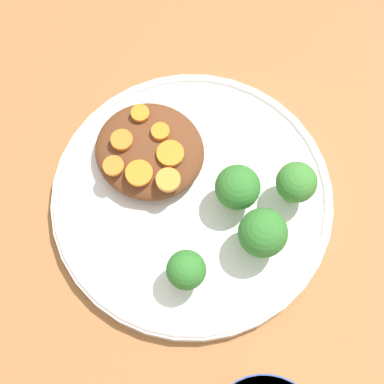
% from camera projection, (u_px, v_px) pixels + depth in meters
% --- Properties ---
extents(ground_plane, '(4.00, 4.00, 0.00)m').
position_uv_depth(ground_plane, '(192.00, 202.00, 0.66)').
color(ground_plane, '#9E6638').
extents(plate, '(0.29, 0.29, 0.02)m').
position_uv_depth(plate, '(192.00, 199.00, 0.65)').
color(plate, white).
rests_on(plate, ground_plane).
extents(stew_mound, '(0.11, 0.11, 0.03)m').
position_uv_depth(stew_mound, '(150.00, 151.00, 0.65)').
color(stew_mound, brown).
rests_on(stew_mound, plate).
extents(broccoli_floret_0, '(0.04, 0.04, 0.06)m').
position_uv_depth(broccoli_floret_0, '(296.00, 183.00, 0.62)').
color(broccoli_floret_0, '#7FA85B').
rests_on(broccoli_floret_0, plate).
extents(broccoli_floret_1, '(0.05, 0.05, 0.06)m').
position_uv_depth(broccoli_floret_1, '(263.00, 233.00, 0.60)').
color(broccoli_floret_1, '#759E51').
rests_on(broccoli_floret_1, plate).
extents(broccoli_floret_2, '(0.04, 0.04, 0.05)m').
position_uv_depth(broccoli_floret_2, '(186.00, 270.00, 0.59)').
color(broccoli_floret_2, '#759E51').
rests_on(broccoli_floret_2, plate).
extents(broccoli_floret_3, '(0.04, 0.04, 0.06)m').
position_uv_depth(broccoli_floret_3, '(238.00, 188.00, 0.62)').
color(broccoli_floret_3, '#759E51').
rests_on(broccoli_floret_3, plate).
extents(carrot_slice_0, '(0.02, 0.02, 0.01)m').
position_uv_depth(carrot_slice_0, '(168.00, 180.00, 0.62)').
color(carrot_slice_0, orange).
rests_on(carrot_slice_0, stew_mound).
extents(carrot_slice_1, '(0.02, 0.02, 0.00)m').
position_uv_depth(carrot_slice_1, '(140.00, 113.00, 0.64)').
color(carrot_slice_1, orange).
rests_on(carrot_slice_1, stew_mound).
extents(carrot_slice_2, '(0.02, 0.02, 0.01)m').
position_uv_depth(carrot_slice_2, '(122.00, 140.00, 0.63)').
color(carrot_slice_2, orange).
rests_on(carrot_slice_2, stew_mound).
extents(carrot_slice_3, '(0.03, 0.03, 0.00)m').
position_uv_depth(carrot_slice_3, '(170.00, 153.00, 0.63)').
color(carrot_slice_3, orange).
rests_on(carrot_slice_3, stew_mound).
extents(carrot_slice_4, '(0.02, 0.02, 0.01)m').
position_uv_depth(carrot_slice_4, '(160.00, 132.00, 0.63)').
color(carrot_slice_4, orange).
rests_on(carrot_slice_4, stew_mound).
extents(carrot_slice_5, '(0.02, 0.02, 0.00)m').
position_uv_depth(carrot_slice_5, '(113.00, 166.00, 0.62)').
color(carrot_slice_5, orange).
rests_on(carrot_slice_5, stew_mound).
extents(carrot_slice_6, '(0.03, 0.03, 0.00)m').
position_uv_depth(carrot_slice_6, '(139.00, 173.00, 0.62)').
color(carrot_slice_6, orange).
rests_on(carrot_slice_6, stew_mound).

